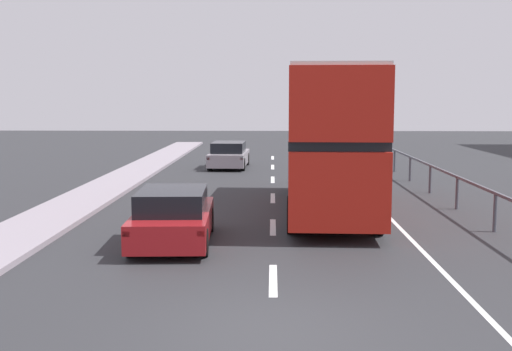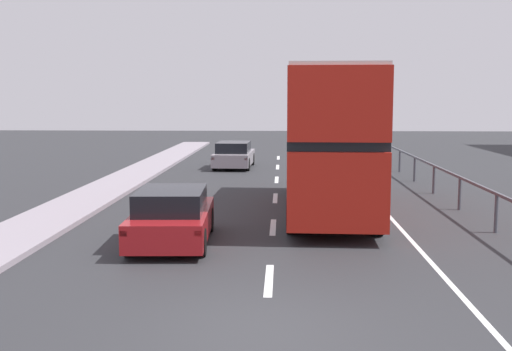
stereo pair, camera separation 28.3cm
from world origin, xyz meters
TOP-DOWN VIEW (x-y plane):
  - ground_plane at (0.00, 0.00)m, footprint 73.15×120.00m
  - lane_paint_markings at (2.22, 8.54)m, footprint 3.65×46.00m
  - bridge_side_railing at (5.94, 9.00)m, footprint 0.10×42.00m
  - double_decker_bus_red at (1.75, 10.35)m, footprint 2.80×10.16m
  - hatchback_car_near at (-2.45, 5.66)m, footprint 2.00×4.19m
  - sedan_car_ahead at (-2.25, 22.82)m, footprint 1.97×4.26m

SIDE VIEW (x-z plane):
  - ground_plane at x=0.00m, z-range -0.10..0.00m
  - lane_paint_markings at x=2.22m, z-range 0.00..0.01m
  - sedan_car_ahead at x=-2.25m, z-range -0.02..1.32m
  - hatchback_car_near at x=-2.45m, z-range -0.02..1.34m
  - bridge_side_railing at x=5.94m, z-range 0.34..1.42m
  - double_decker_bus_red at x=1.75m, z-range 0.15..4.58m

